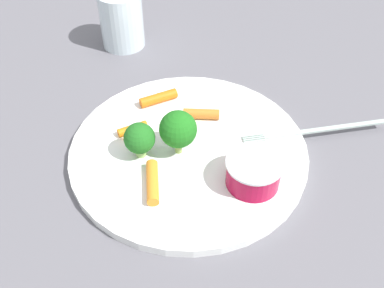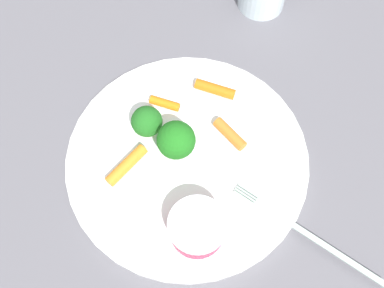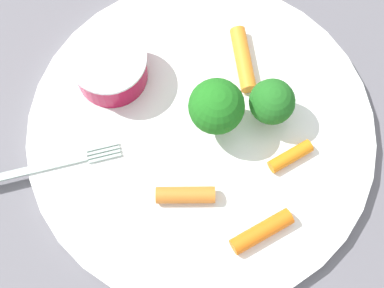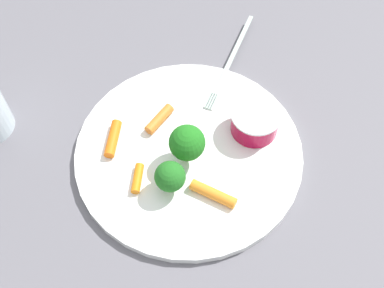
{
  "view_description": "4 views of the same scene",
  "coord_description": "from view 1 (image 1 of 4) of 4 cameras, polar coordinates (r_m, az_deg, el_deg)",
  "views": [
    {
      "loc": [
        -0.17,
        -0.37,
        0.42
      ],
      "look_at": [
        -0.0,
        -0.01,
        0.03
      ],
      "focal_mm": 43.11,
      "sensor_mm": 36.0,
      "label": 1
    },
    {
      "loc": [
        0.08,
        -0.19,
        0.5
      ],
      "look_at": [
        0.0,
        0.01,
        0.02
      ],
      "focal_mm": 40.39,
      "sensor_mm": 36.0,
      "label": 2
    },
    {
      "loc": [
        0.09,
        0.15,
        0.48
      ],
      "look_at": [
        0.01,
        0.01,
        0.02
      ],
      "focal_mm": 54.88,
      "sensor_mm": 36.0,
      "label": 3
    },
    {
      "loc": [
        -0.33,
        -0.05,
        0.55
      ],
      "look_at": [
        0.0,
        -0.0,
        0.02
      ],
      "focal_mm": 45.16,
      "sensor_mm": 36.0,
      "label": 4
    }
  ],
  "objects": [
    {
      "name": "fork",
      "position": [
        0.62,
        14.79,
        1.6
      ],
      "size": [
        0.19,
        0.06,
        0.0
      ],
      "color": "#ADC2B9",
      "rests_on": "plate"
    },
    {
      "name": "carrot_stick_3",
      "position": [
        0.64,
        -4.49,
        5.6
      ],
      "size": [
        0.05,
        0.01,
        0.01
      ],
      "primitive_type": "cylinder",
      "rotation": [
        1.57,
        0.0,
        4.73
      ],
      "color": "orange",
      "rests_on": "plate"
    },
    {
      "name": "broccoli_floret_0",
      "position": [
        0.55,
        -1.83,
        1.95
      ],
      "size": [
        0.05,
        0.05,
        0.06
      ],
      "color": "#93AF5A",
      "rests_on": "plate"
    },
    {
      "name": "sauce_cup",
      "position": [
        0.53,
        7.6,
        -3.51
      ],
      "size": [
        0.07,
        0.07,
        0.03
      ],
      "color": "#9E072E",
      "rests_on": "plate"
    },
    {
      "name": "ground_plane",
      "position": [
        0.59,
        -0.43,
        -1.35
      ],
      "size": [
        2.4,
        2.4,
        0.0
      ],
      "primitive_type": "plane",
      "color": "slate"
    },
    {
      "name": "carrot_stick_1",
      "position": [
        0.6,
        -7.37,
        1.87
      ],
      "size": [
        0.04,
        0.01,
        0.01
      ],
      "primitive_type": "cylinder",
      "rotation": [
        1.57,
        0.0,
        4.75
      ],
      "color": "orange",
      "rests_on": "plate"
    },
    {
      "name": "carrot_stick_2",
      "position": [
        0.53,
        -4.92,
        -4.73
      ],
      "size": [
        0.03,
        0.06,
        0.01
      ],
      "primitive_type": "cylinder",
      "rotation": [
        1.57,
        0.0,
        5.93
      ],
      "color": "orange",
      "rests_on": "plate"
    },
    {
      "name": "plate",
      "position": [
        0.58,
        -0.43,
        -0.94
      ],
      "size": [
        0.3,
        0.3,
        0.01
      ],
      "primitive_type": "cylinder",
      "color": "white",
      "rests_on": "ground_plane"
    },
    {
      "name": "drinking_glass",
      "position": [
        0.77,
        -8.71,
        14.98
      ],
      "size": [
        0.07,
        0.07,
        0.09
      ],
      "primitive_type": "cylinder",
      "color": "silver",
      "rests_on": "ground_plane"
    },
    {
      "name": "broccoli_floret_1",
      "position": [
        0.56,
        -6.51,
        0.66
      ],
      "size": [
        0.04,
        0.04,
        0.05
      ],
      "color": "#93C267",
      "rests_on": "plate"
    },
    {
      "name": "carrot_stick_0",
      "position": [
        0.62,
        1.15,
        3.74
      ],
      "size": [
        0.05,
        0.03,
        0.01
      ],
      "primitive_type": "cylinder",
      "rotation": [
        1.57,
        0.0,
        4.22
      ],
      "color": "orange",
      "rests_on": "plate"
    }
  ]
}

